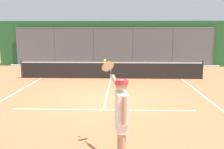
# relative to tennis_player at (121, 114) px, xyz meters

# --- Properties ---
(ground_plane) EXTENTS (60.00, 60.00, 0.00)m
(ground_plane) POSITION_rel_tennis_player_xyz_m (0.63, -5.02, -1.05)
(ground_plane) COLOR #B76B42
(court_line_markings) EXTENTS (8.29, 11.26, 0.01)m
(court_line_markings) POSITION_rel_tennis_player_xyz_m (0.63, -3.43, -1.04)
(court_line_markings) COLOR white
(court_line_markings) RESTS_ON ground
(fence_backdrop) EXTENTS (18.37, 1.37, 3.56)m
(fence_backdrop) POSITION_rel_tennis_player_xyz_m (0.63, -15.83, 0.71)
(fence_backdrop) COLOR #565B60
(fence_backdrop) RESTS_ON ground
(tennis_net) EXTENTS (10.66, 0.09, 1.07)m
(tennis_net) POSITION_rel_tennis_player_xyz_m (0.63, -9.84, -0.55)
(tennis_net) COLOR #2D2D2D
(tennis_net) RESTS_ON ground
(tennis_player) EXTENTS (0.64, 1.39, 2.06)m
(tennis_player) POSITION_rel_tennis_player_xyz_m (0.00, 0.00, 0.00)
(tennis_player) COLOR navy
(tennis_player) RESTS_ON ground
(tennis_ball_by_sideline) EXTENTS (0.07, 0.07, 0.07)m
(tennis_ball_by_sideline) POSITION_rel_tennis_player_xyz_m (1.57, -7.92, -1.01)
(tennis_ball_by_sideline) COLOR #D6E042
(tennis_ball_by_sideline) RESTS_ON ground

